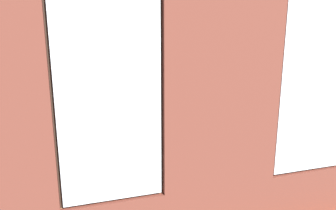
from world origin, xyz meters
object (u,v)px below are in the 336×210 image
cup_ceramic (176,132)px  potted_plant_between_couches (246,153)px  potted_plant_beside_window_right (67,170)px  potted_plant_mid_room_small (189,124)px  remote_black (189,130)px  couch_by_window (158,188)px  table_plant_small (182,129)px  couch_left (248,126)px  potted_plant_by_left_couch (207,116)px  papasan_chair (133,112)px  candle_jar (167,131)px  coffee_table (176,137)px  media_console (21,158)px  tv_flatscreen (17,123)px  remote_silver (159,138)px  potted_plant_foreground_right (48,114)px  potted_plant_near_tv (48,147)px

cup_ceramic → potted_plant_between_couches: size_ratio=0.07×
potted_plant_beside_window_right → potted_plant_mid_room_small: bearing=-132.8°
cup_ceramic → remote_black: cup_ceramic is taller
couch_by_window → table_plant_small: (-0.93, -1.62, 0.27)m
couch_left → potted_plant_by_left_couch: bearing=-166.3°
papasan_chair → potted_plant_beside_window_right: potted_plant_beside_window_right is taller
cup_ceramic → potted_plant_between_couches: (-0.52, 1.70, 0.15)m
candle_jar → potted_plant_beside_window_right: (1.82, 1.95, 0.27)m
coffee_table → cup_ceramic: (0.00, 0.00, 0.10)m
media_console → tv_flatscreen: tv_flatscreen is taller
couch_by_window → remote_silver: 1.69m
couch_by_window → potted_plant_beside_window_right: size_ratio=1.36×
couch_by_window → potted_plant_by_left_couch: bearing=-123.2°
tv_flatscreen → potted_plant_foreground_right: tv_flatscreen is taller
papasan_chair → potted_plant_mid_room_small: 1.57m
coffee_table → potted_plant_by_left_couch: 2.38m
remote_silver → remote_black: bearing=90.7°
potted_plant_near_tv → remote_black: bearing=-156.5°
cup_ceramic → potted_plant_near_tv: bearing=23.3°
candle_jar → potted_plant_foreground_right: size_ratio=0.11×
potted_plant_mid_room_small → potted_plant_beside_window_right: (2.66, 2.87, 0.47)m
potted_plant_mid_room_small → potted_plant_near_tv: potted_plant_near_tv is taller
table_plant_small → potted_plant_foreground_right: potted_plant_foreground_right is taller
potted_plant_by_left_couch → table_plant_small: bearing=54.2°
papasan_chair → potted_plant_foreground_right: bearing=-5.9°
remote_black → potted_plant_by_left_couch: bearing=151.5°
coffee_table → cup_ceramic: 0.10m
remote_black → potted_plant_beside_window_right: bearing=-42.7°
couch_by_window → papasan_chair: 3.85m
potted_plant_by_left_couch → potted_plant_beside_window_right: potted_plant_beside_window_right is taller
potted_plant_beside_window_right → candle_jar: bearing=-132.9°
remote_black → potted_plant_by_left_couch: size_ratio=0.44×
table_plant_small → potted_plant_beside_window_right: (2.06, 1.71, 0.20)m
potted_plant_by_left_couch → cup_ceramic: bearing=50.6°
potted_plant_by_left_couch → remote_black: bearing=55.1°
remote_silver → potted_plant_beside_window_right: bearing=-64.7°
potted_plant_foreground_right → couch_left: bearing=157.4°
tv_flatscreen → potted_plant_beside_window_right: 2.11m
candle_jar → potted_plant_foreground_right: (2.36, -2.18, -0.02)m
couch_left → potted_plant_beside_window_right: size_ratio=1.43×
remote_silver → tv_flatscreen: 2.49m
media_console → cup_ceramic: bearing=178.1°
tv_flatscreen → potted_plant_foreground_right: bearing=-97.7°
tv_flatscreen → potted_plant_near_tv: bearing=117.8°
couch_left → potted_plant_by_left_couch: couch_left is taller
remote_black → candle_jar: bearing=-78.5°
tv_flatscreen → potted_plant_between_couches: (-3.33, 1.80, -0.25)m
media_console → tv_flatscreen: size_ratio=1.23×
couch_by_window → potted_plant_by_left_couch: (-2.34, -3.58, -0.08)m
couch_by_window → potted_plant_foreground_right: potted_plant_foreground_right is taller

